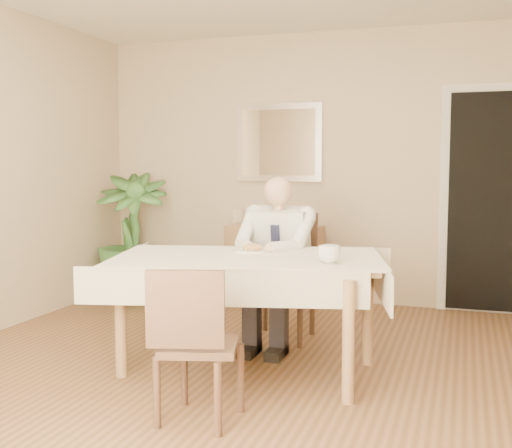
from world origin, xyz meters
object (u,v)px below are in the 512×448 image
(sideboard, at_px, (274,263))
(coffee_mug, at_px, (329,254))
(chair_far, at_px, (285,267))
(potted_palm, at_px, (132,236))
(chair_near, at_px, (194,338))
(seated_man, at_px, (274,253))
(dining_table, at_px, (248,269))

(sideboard, bearing_deg, coffee_mug, -63.52)
(chair_far, bearing_deg, coffee_mug, -68.20)
(coffee_mug, relative_size, potted_palm, 0.11)
(chair_near, bearing_deg, coffee_mug, 40.34)
(seated_man, distance_m, sideboard, 1.59)
(chair_far, distance_m, sideboard, 1.29)
(dining_table, xyz_separation_m, sideboard, (-0.44, 2.08, -0.30))
(chair_far, relative_size, seated_man, 0.77)
(chair_far, distance_m, potted_palm, 2.04)
(chair_far, xyz_separation_m, chair_near, (0.02, -1.80, -0.08))
(coffee_mug, bearing_deg, seated_man, 127.69)
(coffee_mug, xyz_separation_m, sideboard, (-1.00, 2.21, -0.43))
(chair_near, height_order, potted_palm, potted_palm)
(dining_table, height_order, chair_far, chair_far)
(seated_man, distance_m, coffee_mug, 0.92)
(potted_palm, bearing_deg, seated_man, -32.94)
(chair_near, bearing_deg, dining_table, 75.76)
(seated_man, bearing_deg, coffee_mug, -52.31)
(dining_table, relative_size, coffee_mug, 14.43)
(chair_near, xyz_separation_m, coffee_mug, (0.53, 0.79, 0.35))
(seated_man, distance_m, potted_palm, 2.18)
(chair_near, distance_m, sideboard, 3.04)
(seated_man, bearing_deg, dining_table, -90.00)
(sideboard, relative_size, potted_palm, 0.74)
(seated_man, height_order, sideboard, seated_man)
(chair_near, bearing_deg, chair_far, 75.09)
(potted_palm, bearing_deg, coffee_mug, -38.61)
(chair_far, bearing_deg, potted_palm, 147.10)
(potted_palm, bearing_deg, sideboard, 12.43)
(seated_man, xyz_separation_m, coffee_mug, (0.56, -0.72, 0.11))
(seated_man, bearing_deg, potted_palm, 147.06)
(dining_table, bearing_deg, chair_far, 76.41)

